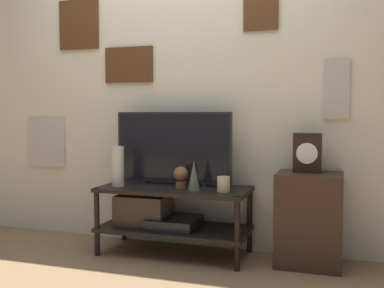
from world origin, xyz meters
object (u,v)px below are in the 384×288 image
(candle_jar, at_px, (224,184))
(mantel_clock, at_px, (307,153))
(vase_tall_ceramic, at_px, (118,166))
(decorative_bust, at_px, (181,176))
(vase_slim_bronze, at_px, (194,176))
(television, at_px, (173,147))

(candle_jar, distance_m, mantel_clock, 0.62)
(vase_tall_ceramic, height_order, mantel_clock, mantel_clock)
(decorative_bust, distance_m, mantel_clock, 0.92)
(vase_tall_ceramic, bearing_deg, vase_slim_bronze, 0.28)
(mantel_clock, bearing_deg, candle_jar, -163.34)
(vase_tall_ceramic, xyz_separation_m, decorative_bust, (0.48, 0.06, -0.06))
(television, relative_size, mantel_clock, 3.37)
(vase_slim_bronze, bearing_deg, candle_jar, 5.10)
(television, height_order, mantel_clock, television)
(decorative_bust, height_order, mantel_clock, mantel_clock)
(vase_tall_ceramic, bearing_deg, mantel_clock, 7.83)
(candle_jar, xyz_separation_m, mantel_clock, (0.56, 0.17, 0.22))
(candle_jar, relative_size, mantel_clock, 0.39)
(vase_tall_ceramic, xyz_separation_m, mantel_clock, (1.37, 0.19, 0.12))
(television, bearing_deg, candle_jar, -21.81)
(vase_tall_ceramic, xyz_separation_m, vase_slim_bronze, (0.60, 0.00, -0.04))
(television, bearing_deg, vase_tall_ceramic, -151.56)
(television, relative_size, vase_slim_bronze, 4.30)
(vase_tall_ceramic, distance_m, mantel_clock, 1.39)
(television, height_order, vase_slim_bronze, television)
(mantel_clock, bearing_deg, decorative_bust, -171.78)
(mantel_clock, bearing_deg, vase_slim_bronze, -166.45)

